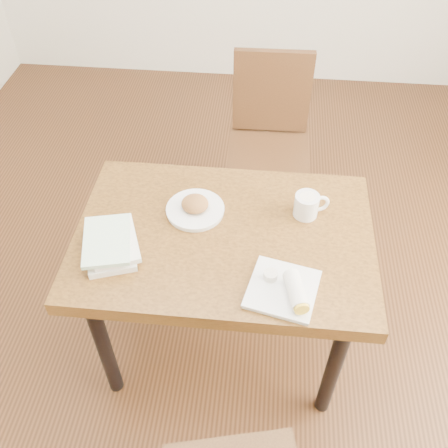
# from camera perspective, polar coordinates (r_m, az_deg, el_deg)

# --- Properties ---
(ground) EXTENTS (4.00, 5.00, 0.01)m
(ground) POSITION_cam_1_polar(r_m,az_deg,el_deg) (2.46, 0.00, -13.18)
(ground) COLOR #472814
(ground) RESTS_ON ground
(table) EXTENTS (1.11, 0.75, 0.75)m
(table) POSITION_cam_1_polar(r_m,az_deg,el_deg) (1.92, 0.00, -2.95)
(table) COLOR brown
(table) RESTS_ON ground
(chair_far) EXTENTS (0.43, 0.43, 0.95)m
(chair_far) POSITION_cam_1_polar(r_m,az_deg,el_deg) (2.68, 5.20, 10.31)
(chair_far) COLOR #3F2612
(chair_far) RESTS_ON ground
(plate_scone) EXTENTS (0.23, 0.23, 0.07)m
(plate_scone) POSITION_cam_1_polar(r_m,az_deg,el_deg) (1.92, -3.31, 1.88)
(plate_scone) COLOR white
(plate_scone) RESTS_ON table
(coffee_mug) EXTENTS (0.14, 0.09, 0.09)m
(coffee_mug) POSITION_cam_1_polar(r_m,az_deg,el_deg) (1.91, 9.52, 2.18)
(coffee_mug) COLOR white
(coffee_mug) RESTS_ON table
(plate_burrito) EXTENTS (0.27, 0.27, 0.07)m
(plate_burrito) POSITION_cam_1_polar(r_m,az_deg,el_deg) (1.67, 7.15, -7.44)
(plate_burrito) COLOR white
(plate_burrito) RESTS_ON table
(book_stack) EXTENTS (0.25, 0.29, 0.06)m
(book_stack) POSITION_cam_1_polar(r_m,az_deg,el_deg) (1.82, -12.82, -2.22)
(book_stack) COLOR white
(book_stack) RESTS_ON table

